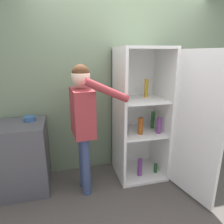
# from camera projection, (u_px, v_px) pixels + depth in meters

# --- Properties ---
(ground_plane) EXTENTS (12.00, 12.00, 0.00)m
(ground_plane) POSITION_uv_depth(u_px,v_px,m) (144.00, 202.00, 2.43)
(ground_plane) COLOR #4C4742
(wall_back) EXTENTS (7.00, 0.06, 2.55)m
(wall_back) POSITION_uv_depth(u_px,v_px,m) (122.00, 86.00, 2.98)
(wall_back) COLOR gray
(wall_back) RESTS_ON ground_plane
(refrigerator) EXTENTS (0.86, 1.29, 1.82)m
(refrigerator) POSITION_uv_depth(u_px,v_px,m) (150.00, 117.00, 2.72)
(refrigerator) COLOR white
(refrigerator) RESTS_ON ground_plane
(person) EXTENTS (0.65, 0.55, 1.62)m
(person) POSITION_uv_depth(u_px,v_px,m) (83.00, 115.00, 2.37)
(person) COLOR #384770
(person) RESTS_ON ground_plane
(counter) EXTENTS (0.60, 0.58, 0.91)m
(counter) POSITION_uv_depth(u_px,v_px,m) (24.00, 157.00, 2.56)
(counter) COLOR #4C4C51
(counter) RESTS_ON ground_plane
(bowl) EXTENTS (0.15, 0.15, 0.06)m
(bowl) POSITION_uv_depth(u_px,v_px,m) (30.00, 119.00, 2.54)
(bowl) COLOR #335B8E
(bowl) RESTS_ON counter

